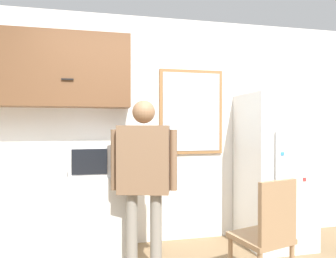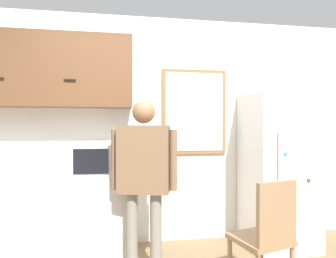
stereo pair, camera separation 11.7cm
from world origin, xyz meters
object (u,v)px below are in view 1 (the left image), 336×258
at_px(person, 144,168).
at_px(microwave, 95,159).
at_px(chair, 268,231).
at_px(refrigerator, 274,169).

bearing_deg(person, microwave, 152.91).
height_order(microwave, person, person).
bearing_deg(microwave, chair, -34.89).
distance_m(microwave, person, 0.62).
bearing_deg(refrigerator, microwave, 179.31).
relative_size(refrigerator, chair, 1.83).
bearing_deg(person, refrigerator, 28.95).
xyz_separation_m(microwave, chair, (1.41, -0.99, -0.52)).
xyz_separation_m(microwave, person, (0.46, -0.42, -0.04)).
bearing_deg(refrigerator, person, -166.19).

